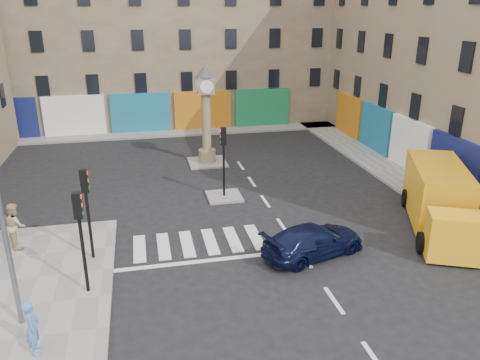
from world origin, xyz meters
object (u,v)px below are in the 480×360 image
object	(u,v)px
traffic_light_left_near	(80,227)
pedestrian_tan	(15,225)
navy_sedan	(314,241)
yellow_van	(439,199)
traffic_light_left_far	(86,200)
pedestrian_blue	(32,327)
traffic_light_island	(224,151)
clock_pillar	(206,109)

from	to	relation	value
traffic_light_left_near	pedestrian_tan	distance (m)	5.30
navy_sedan	yellow_van	xyz separation A→B (m)	(6.55, 1.39, 0.68)
traffic_light_left_far	pedestrian_blue	size ratio (longest dim) A/B	2.19
traffic_light_left_near	navy_sedan	bearing A→B (deg)	6.40
traffic_light_left_far	pedestrian_blue	bearing A→B (deg)	-102.73
traffic_light_island	yellow_van	world-z (taller)	traffic_light_island
navy_sedan	pedestrian_tan	xyz separation A→B (m)	(-11.84, 3.04, 0.47)
navy_sedan	pedestrian_tan	world-z (taller)	pedestrian_tan
clock_pillar	navy_sedan	distance (m)	13.36
navy_sedan	pedestrian_blue	size ratio (longest dim) A/B	2.62
traffic_light_left_near	pedestrian_tan	xyz separation A→B (m)	(-3.11, 4.02, -1.51)
traffic_light_island	pedestrian_tan	size ratio (longest dim) A/B	1.92
yellow_van	traffic_light_left_far	bearing A→B (deg)	-156.51
yellow_van	pedestrian_blue	xyz separation A→B (m)	(-16.47, -5.29, -0.33)
pedestrian_tan	traffic_light_left_near	bearing A→B (deg)	-168.69
traffic_light_left_far	yellow_van	distance (m)	15.32
traffic_light_left_near	pedestrian_blue	world-z (taller)	traffic_light_left_near
traffic_light_left_near	traffic_light_left_far	xyz separation A→B (m)	(0.00, 2.40, 0.00)
navy_sedan	pedestrian_tan	bearing A→B (deg)	58.05
traffic_light_left_far	navy_sedan	distance (m)	9.06
traffic_light_left_near	pedestrian_tan	world-z (taller)	traffic_light_left_near
yellow_van	pedestrian_blue	world-z (taller)	yellow_van
clock_pillar	navy_sedan	world-z (taller)	clock_pillar
traffic_light_left_far	yellow_van	xyz separation A→B (m)	(15.27, -0.03, -1.30)
traffic_light_left_near	yellow_van	size ratio (longest dim) A/B	0.49
traffic_light_island	navy_sedan	xyz separation A→B (m)	(2.42, -6.82, -1.95)
pedestrian_tan	yellow_van	bearing A→B (deg)	-121.60
traffic_light_left_far	navy_sedan	bearing A→B (deg)	-9.26
navy_sedan	pedestrian_blue	distance (m)	10.67
traffic_light_left_near	navy_sedan	world-z (taller)	traffic_light_left_near
clock_pillar	yellow_van	xyz separation A→B (m)	(8.97, -11.43, -2.23)
traffic_light_left_near	navy_sedan	size ratio (longest dim) A/B	0.84
traffic_light_left_far	pedestrian_tan	size ratio (longest dim) A/B	1.92
traffic_light_island	yellow_van	bearing A→B (deg)	-31.19
traffic_light_left_near	traffic_light_left_far	distance (m)	2.40
clock_pillar	pedestrian_tan	world-z (taller)	clock_pillar
traffic_light_left_near	pedestrian_blue	xyz separation A→B (m)	(-1.20, -2.92, -1.63)
traffic_light_left_far	yellow_van	bearing A→B (deg)	-0.12
navy_sedan	clock_pillar	bearing A→B (deg)	-6.84
traffic_light_left_far	clock_pillar	bearing A→B (deg)	61.06
traffic_light_left_near	pedestrian_blue	distance (m)	3.55
navy_sedan	pedestrian_tan	distance (m)	12.23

